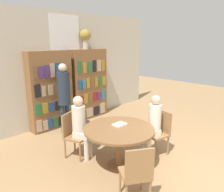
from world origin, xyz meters
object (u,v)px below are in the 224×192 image
object	(u,v)px
reading_table	(119,134)
librarian_standing	(64,91)
chair_near_camera	(137,172)
chair_left_side	(73,133)
flower_vase	(85,37)
seated_reader_left	(81,124)
seated_reader_right	(153,122)
bookshelf_left	(50,91)
chair_far_side	(159,130)
bookshelf_right	(89,84)

from	to	relation	value
reading_table	librarian_standing	xyz separation A→B (m)	(0.16, 2.00, 0.43)
chair_near_camera	chair_left_side	distance (m)	1.73
flower_vase	seated_reader_left	distance (m)	2.88
chair_near_camera	seated_reader_left	world-z (taller)	seated_reader_left
seated_reader_right	librarian_standing	xyz separation A→B (m)	(-0.61, 2.19, 0.36)
bookshelf_left	seated_reader_right	xyz separation A→B (m)	(0.68, -2.69, -0.31)
seated_reader_right	chair_far_side	bearing A→B (deg)	-90.00
librarian_standing	chair_near_camera	bearing A→B (deg)	-103.28
chair_near_camera	chair_far_side	size ratio (longest dim) A/B	1.00
chair_near_camera	reading_table	bearing A→B (deg)	90.00
chair_left_side	seated_reader_left	world-z (taller)	seated_reader_left
chair_near_camera	chair_left_side	world-z (taller)	same
chair_far_side	librarian_standing	size ratio (longest dim) A/B	0.51
flower_vase	chair_far_side	xyz separation A→B (m)	(-0.32, -2.74, -1.86)
reading_table	seated_reader_right	world-z (taller)	seated_reader_right
reading_table	seated_reader_left	world-z (taller)	seated_reader_left
bookshelf_left	chair_far_side	distance (m)	2.91
bookshelf_right	seated_reader_left	xyz separation A→B (m)	(-1.63, -1.77, -0.29)
chair_far_side	librarian_standing	distance (m)	2.43
seated_reader_left	chair_far_side	bearing A→B (deg)	119.99
bookshelf_right	seated_reader_left	bearing A→B (deg)	-132.65
chair_left_side	seated_reader_right	size ratio (longest dim) A/B	0.71
reading_table	chair_near_camera	world-z (taller)	chair_near_camera
bookshelf_right	chair_near_camera	bearing A→B (deg)	-119.02
flower_vase	chair_near_camera	xyz separation A→B (m)	(-1.77, -3.33, -1.86)
seated_reader_right	bookshelf_left	bearing A→B (deg)	28.03
chair_near_camera	flower_vase	bearing A→B (deg)	93.80
bookshelf_left	reading_table	distance (m)	2.53
reading_table	chair_left_side	xyz separation A→B (m)	(-0.37, 0.90, -0.14)
chair_far_side	seated_reader_right	world-z (taller)	seated_reader_right
chair_near_camera	librarian_standing	size ratio (longest dim) A/B	0.51
bookshelf_right	seated_reader_left	world-z (taller)	bookshelf_right
seated_reader_right	flower_vase	bearing A→B (deg)	3.33
reading_table	seated_reader_right	size ratio (longest dim) A/B	1.02
chair_left_side	seated_reader_left	bearing A→B (deg)	90.00
librarian_standing	seated_reader_left	bearing A→B (deg)	-109.68
reading_table	bookshelf_left	bearing A→B (deg)	88.20
bookshelf_left	bookshelf_right	xyz separation A→B (m)	(1.26, 0.00, -0.00)
seated_reader_right	librarian_standing	bearing A→B (deg)	29.23
bookshelf_right	chair_near_camera	distance (m)	3.84
bookshelf_right	chair_left_side	distance (m)	2.40
chair_left_side	seated_reader_left	xyz separation A→B (m)	(0.07, -0.17, 0.22)
reading_table	seated_reader_left	bearing A→B (deg)	112.23
flower_vase	reading_table	xyz separation A→B (m)	(-1.26, -2.51, -1.72)
chair_left_side	bookshelf_right	bearing A→B (deg)	-158.88
chair_far_side	seated_reader_right	bearing A→B (deg)	90.00
bookshelf_right	chair_far_side	bearing A→B (deg)	-98.23
flower_vase	seated_reader_left	size ratio (longest dim) A/B	0.43
bookshelf_right	chair_near_camera	xyz separation A→B (m)	(-1.85, -3.33, -0.51)
chair_far_side	seated_reader_left	world-z (taller)	seated_reader_left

